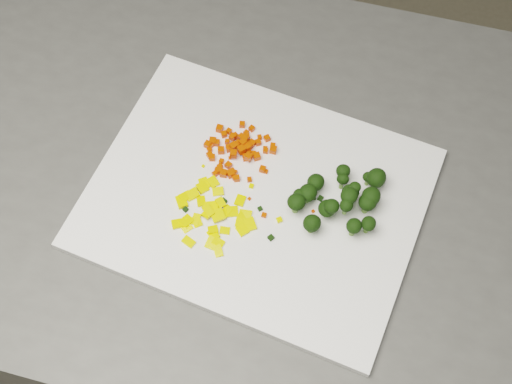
% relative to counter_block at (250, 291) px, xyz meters
% --- Properties ---
extents(counter_block, '(0.92, 0.66, 0.90)m').
position_rel_counter_block_xyz_m(counter_block, '(0.00, 0.00, 0.00)').
color(counter_block, '#4F4F4C').
rests_on(counter_block, ground).
extents(cutting_board, '(0.45, 0.37, 0.01)m').
position_rel_counter_block_xyz_m(cutting_board, '(0.02, -0.04, 0.46)').
color(cutting_board, white).
rests_on(cutting_board, counter_block).
extents(carrot_pile, '(0.09, 0.09, 0.03)m').
position_rel_counter_block_xyz_m(carrot_pile, '(-0.02, 0.02, 0.47)').
color(carrot_pile, red).
rests_on(carrot_pile, cutting_board).
extents(pepper_pile, '(0.10, 0.10, 0.01)m').
position_rel_counter_block_xyz_m(pepper_pile, '(-0.02, -0.08, 0.47)').
color(pepper_pile, yellow).
rests_on(pepper_pile, cutting_board).
extents(broccoli_pile, '(0.11, 0.11, 0.05)m').
position_rel_counter_block_xyz_m(broccoli_pile, '(0.12, -0.02, 0.49)').
color(broccoli_pile, black).
rests_on(broccoli_pile, cutting_board).
extents(carrot_cube_0, '(0.01, 0.01, 0.01)m').
position_rel_counter_block_xyz_m(carrot_cube_0, '(-0.03, -0.02, 0.46)').
color(carrot_cube_0, red).
rests_on(carrot_cube_0, carrot_pile).
extents(carrot_cube_1, '(0.01, 0.01, 0.01)m').
position_rel_counter_block_xyz_m(carrot_cube_1, '(-0.05, 0.00, 0.46)').
color(carrot_cube_1, red).
rests_on(carrot_cube_1, carrot_pile).
extents(carrot_cube_2, '(0.01, 0.01, 0.01)m').
position_rel_counter_block_xyz_m(carrot_cube_2, '(-0.01, 0.05, 0.46)').
color(carrot_cube_2, red).
rests_on(carrot_cube_2, carrot_pile).
extents(carrot_cube_3, '(0.01, 0.01, 0.01)m').
position_rel_counter_block_xyz_m(carrot_cube_3, '(-0.05, 0.02, 0.47)').
color(carrot_cube_3, red).
rests_on(carrot_cube_3, carrot_pile).
extents(carrot_cube_4, '(0.01, 0.01, 0.01)m').
position_rel_counter_block_xyz_m(carrot_cube_4, '(-0.04, -0.02, 0.46)').
color(carrot_cube_4, red).
rests_on(carrot_cube_4, carrot_pile).
extents(carrot_cube_5, '(0.01, 0.01, 0.01)m').
position_rel_counter_block_xyz_m(carrot_cube_5, '(-0.03, -0.02, 0.46)').
color(carrot_cube_5, red).
rests_on(carrot_cube_5, carrot_pile).
extents(carrot_cube_6, '(0.01, 0.01, 0.01)m').
position_rel_counter_block_xyz_m(carrot_cube_6, '(-0.02, 0.04, 0.46)').
color(carrot_cube_6, red).
rests_on(carrot_cube_6, carrot_pile).
extents(carrot_cube_7, '(0.01, 0.01, 0.01)m').
position_rel_counter_block_xyz_m(carrot_cube_7, '(-0.04, 0.01, 0.46)').
color(carrot_cube_7, red).
rests_on(carrot_cube_7, carrot_pile).
extents(carrot_cube_8, '(0.01, 0.01, 0.01)m').
position_rel_counter_block_xyz_m(carrot_cube_8, '(-0.01, -0.02, 0.46)').
color(carrot_cube_8, red).
rests_on(carrot_cube_8, carrot_pile).
extents(carrot_cube_9, '(0.01, 0.01, 0.01)m').
position_rel_counter_block_xyz_m(carrot_cube_9, '(-0.02, 0.02, 0.47)').
color(carrot_cube_9, red).
rests_on(carrot_cube_9, carrot_pile).
extents(carrot_cube_10, '(0.01, 0.01, 0.01)m').
position_rel_counter_block_xyz_m(carrot_cube_10, '(0.01, -0.02, 0.46)').
color(carrot_cube_10, red).
rests_on(carrot_cube_10, carrot_pile).
extents(carrot_cube_11, '(0.01, 0.01, 0.01)m').
position_rel_counter_block_xyz_m(carrot_cube_11, '(-0.03, 0.02, 0.46)').
color(carrot_cube_11, red).
rests_on(carrot_cube_11, carrot_pile).
extents(carrot_cube_12, '(0.01, 0.01, 0.01)m').
position_rel_counter_block_xyz_m(carrot_cube_12, '(-0.01, 0.03, 0.47)').
color(carrot_cube_12, red).
rests_on(carrot_cube_12, carrot_pile).
extents(carrot_cube_13, '(0.01, 0.01, 0.01)m').
position_rel_counter_block_xyz_m(carrot_cube_13, '(-0.00, 0.01, 0.46)').
color(carrot_cube_13, red).
rests_on(carrot_cube_13, carrot_pile).
extents(carrot_cube_14, '(0.01, 0.01, 0.01)m').
position_rel_counter_block_xyz_m(carrot_cube_14, '(0.02, 0.03, 0.46)').
color(carrot_cube_14, red).
rests_on(carrot_cube_14, carrot_pile).
extents(carrot_cube_15, '(0.01, 0.01, 0.01)m').
position_rel_counter_block_xyz_m(carrot_cube_15, '(-0.00, 0.03, 0.46)').
color(carrot_cube_15, red).
rests_on(carrot_cube_15, carrot_pile).
extents(carrot_cube_16, '(0.01, 0.01, 0.01)m').
position_rel_counter_block_xyz_m(carrot_cube_16, '(-0.01, 0.03, 0.47)').
color(carrot_cube_16, red).
rests_on(carrot_cube_16, carrot_pile).
extents(carrot_cube_17, '(0.01, 0.01, 0.01)m').
position_rel_counter_block_xyz_m(carrot_cube_17, '(-0.03, 0.03, 0.46)').
color(carrot_cube_17, red).
rests_on(carrot_cube_17, carrot_pile).
extents(carrot_cube_18, '(0.01, 0.01, 0.01)m').
position_rel_counter_block_xyz_m(carrot_cube_18, '(-0.02, -0.02, 0.47)').
color(carrot_cube_18, red).
rests_on(carrot_cube_18, carrot_pile).
extents(carrot_cube_19, '(0.01, 0.01, 0.01)m').
position_rel_counter_block_xyz_m(carrot_cube_19, '(-0.01, -0.02, 0.46)').
color(carrot_cube_19, red).
rests_on(carrot_cube_19, carrot_pile).
extents(carrot_cube_20, '(0.01, 0.01, 0.01)m').
position_rel_counter_block_xyz_m(carrot_cube_20, '(0.01, 0.01, 0.47)').
color(carrot_cube_20, red).
rests_on(carrot_cube_20, carrot_pile).
extents(carrot_cube_21, '(0.01, 0.01, 0.01)m').
position_rel_counter_block_xyz_m(carrot_cube_21, '(-0.05, 0.02, 0.46)').
color(carrot_cube_21, red).
rests_on(carrot_cube_21, carrot_pile).
extents(carrot_cube_22, '(0.01, 0.01, 0.01)m').
position_rel_counter_block_xyz_m(carrot_cube_22, '(-0.03, 0.03, 0.47)').
color(carrot_cube_22, red).
rests_on(carrot_cube_22, carrot_pile).
extents(carrot_cube_23, '(0.01, 0.01, 0.01)m').
position_rel_counter_block_xyz_m(carrot_cube_23, '(-0.01, 0.03, 0.47)').
color(carrot_cube_23, red).
rests_on(carrot_cube_23, carrot_pile).
extents(carrot_cube_24, '(0.01, 0.01, 0.01)m').
position_rel_counter_block_xyz_m(carrot_cube_24, '(0.01, 0.04, 0.46)').
color(carrot_cube_24, red).
rests_on(carrot_cube_24, carrot_pile).
extents(carrot_cube_25, '(0.01, 0.01, 0.01)m').
position_rel_counter_block_xyz_m(carrot_cube_25, '(-0.01, 0.03, 0.46)').
color(carrot_cube_25, red).
rests_on(carrot_cube_25, carrot_pile).
extents(carrot_cube_26, '(0.01, 0.01, 0.01)m').
position_rel_counter_block_xyz_m(carrot_cube_26, '(-0.03, -0.01, 0.46)').
color(carrot_cube_26, red).
rests_on(carrot_cube_26, carrot_pile).
extents(carrot_cube_27, '(0.01, 0.01, 0.01)m').
position_rel_counter_block_xyz_m(carrot_cube_27, '(-0.01, 0.04, 0.46)').
color(carrot_cube_27, red).
rests_on(carrot_cube_27, carrot_pile).
extents(carrot_cube_28, '(0.01, 0.01, 0.01)m').
position_rel_counter_block_xyz_m(carrot_cube_28, '(-0.01, -0.01, 0.46)').
color(carrot_cube_28, red).
rests_on(carrot_cube_28, carrot_pile).
extents(carrot_cube_29, '(0.01, 0.01, 0.01)m').
position_rel_counter_block_xyz_m(carrot_cube_29, '(-0.01, 0.06, 0.46)').
color(carrot_cube_29, red).
rests_on(carrot_cube_29, carrot_pile).
extents(carrot_cube_30, '(0.01, 0.01, 0.01)m').
position_rel_counter_block_xyz_m(carrot_cube_30, '(-0.00, 0.01, 0.47)').
color(carrot_cube_30, red).
rests_on(carrot_cube_30, carrot_pile).
extents(carrot_cube_31, '(0.01, 0.01, 0.01)m').
position_rel_counter_block_xyz_m(carrot_cube_31, '(-0.04, 0.04, 0.46)').
color(carrot_cube_31, red).
rests_on(carrot_cube_31, carrot_pile).
extents(carrot_cube_32, '(0.01, 0.01, 0.01)m').
position_rel_counter_block_xyz_m(carrot_cube_32, '(-0.02, 0.06, 0.46)').
color(carrot_cube_32, red).
rests_on(carrot_cube_32, carrot_pile).
extents(carrot_cube_33, '(0.01, 0.01, 0.01)m').
position_rel_counter_block_xyz_m(carrot_cube_33, '(0.01, 0.04, 0.46)').
color(carrot_cube_33, red).
rests_on(carrot_cube_33, carrot_pile).
extents(carrot_cube_34, '(0.01, 0.01, 0.01)m').
position_rel_counter_block_xyz_m(carrot_cube_34, '(-0.03, 0.03, 0.47)').
color(carrot_cube_34, red).
rests_on(carrot_cube_34, carrot_pile).
extents(carrot_cube_35, '(0.01, 0.01, 0.01)m').
position_rel_counter_block_xyz_m(carrot_cube_35, '(-0.02, -0.01, 0.46)').
color(carrot_cube_35, red).
rests_on(carrot_cube_35, carrot_pile).
extents(carrot_cube_36, '(0.01, 0.01, 0.01)m').
position_rel_counter_block_xyz_m(carrot_cube_36, '(-0.02, 0.02, 0.47)').
color(carrot_cube_36, red).
rests_on(carrot_cube_36, carrot_pile).
extents(carrot_cube_37, '(0.01, 0.01, 0.01)m').
position_rel_counter_block_xyz_m(carrot_cube_37, '(-0.04, 0.04, 0.46)').
color(carrot_cube_37, red).
rests_on(carrot_cube_37, carrot_pile).
extents(carrot_cube_38, '(0.01, 0.01, 0.01)m').
position_rel_counter_block_xyz_m(carrot_cube_38, '(-0.03, -0.02, 0.46)').
color(carrot_cube_38, red).
rests_on(carrot_cube_38, carrot_pile).
extents(carrot_cube_39, '(0.01, 0.01, 0.01)m').
position_rel_counter_block_xyz_m(carrot_cube_39, '(-0.00, 0.02, 0.46)').
color(carrot_cube_39, red).
rests_on(carrot_cube_39, carrot_pile).
extents(carrot_cube_40, '(0.01, 0.01, 0.01)m').
position_rel_counter_block_xyz_m(carrot_cube_40, '(-0.06, 0.02, 0.46)').
color(carrot_cube_40, red).
rests_on(carrot_cube_40, carrot_pile).
extents(carrot_cube_41, '(0.01, 0.01, 0.01)m').
position_rel_counter_block_xyz_m(carrot_cube_41, '(-0.02, 0.02, 0.47)').
color(carrot_cube_41, red).
rests_on(carrot_cube_41, carrot_pile).
extents(carrot_cube_42, '(0.01, 0.01, 0.01)m').
position_rel_counter_block_xyz_m(carrot_cube_42, '(-0.01, 0.02, 0.47)').
color(carrot_cube_42, red).
rests_on(carrot_cube_42, carrot_pile).
extents(carrot_cube_43, '(0.01, 0.01, 0.01)m').
position_rel_counter_block_xyz_m(carrot_cube_43, '(-0.02, 0.01, 0.47)').
color(carrot_cube_43, red).
rests_on(carrot_cube_43, carrot_pile).
extents(carrot_cube_44, '(0.01, 0.01, 0.01)m').
position_rel_counter_block_xyz_m(carrot_cube_44, '(0.03, 0.03, 0.46)').
color(carrot_cube_44, red).
rests_on(carrot_cube_44, carrot_pile).
extents(carrot_cube_45, '(0.01, 0.01, 0.01)m').
position_rel_counter_block_xyz_m(carrot_cube_45, '(-0.02, 0.03, 0.47)').
color(carrot_cube_45, red).
rests_on(carrot_cube_45, carrot_pile).
extents(carrot_cube_46, '(0.01, 0.01, 0.01)m').
position_rel_counter_block_xyz_m(carrot_cube_46, '(-0.02, 0.04, 0.47)').
color(carrot_cube_46, red).
rests_on(carrot_cube_46, carrot_pile).
extents(carrot_cube_47, '(0.01, 0.01, 0.01)m').
position_rel_counter_block_xyz_m(carrot_cube_47, '(0.00, 0.02, 0.46)').
color(carrot_cube_47, red).
rests_on(carrot_cube_47, carrot_pile).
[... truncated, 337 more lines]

